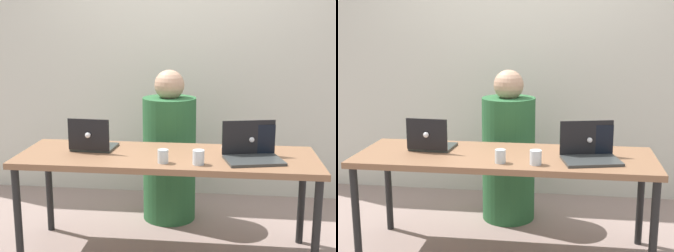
% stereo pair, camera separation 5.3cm
% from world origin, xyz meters
% --- Properties ---
extents(back_wall, '(5.12, 0.10, 2.59)m').
position_xyz_m(back_wall, '(0.00, 1.27, 1.29)').
color(back_wall, silver).
rests_on(back_wall, ground).
extents(desk, '(1.97, 0.65, 0.71)m').
position_xyz_m(desk, '(0.00, 0.00, 0.65)').
color(desk, '#8B6042').
rests_on(desk, ground).
extents(person_at_center, '(0.49, 0.49, 1.21)m').
position_xyz_m(person_at_center, '(-0.06, 0.63, 0.54)').
color(person_at_center, '#2B6337').
rests_on(person_at_center, ground).
extents(laptop_front_right, '(0.40, 0.33, 0.24)m').
position_xyz_m(laptop_front_right, '(0.55, -0.06, 0.76)').
color(laptop_front_right, '#383B3B').
rests_on(laptop_front_right, desk).
extents(laptop_back_right, '(0.35, 0.27, 0.21)m').
position_xyz_m(laptop_back_right, '(0.54, 0.10, 0.75)').
color(laptop_back_right, silver).
rests_on(laptop_back_right, desk).
extents(laptop_back_left, '(0.30, 0.28, 0.23)m').
position_xyz_m(laptop_back_left, '(-0.52, 0.06, 0.76)').
color(laptop_back_left, '#343B37').
rests_on(laptop_back_left, desk).
extents(water_glass_center, '(0.07, 0.07, 0.09)m').
position_xyz_m(water_glass_center, '(-0.00, -0.19, 0.75)').
color(water_glass_center, silver).
rests_on(water_glass_center, desk).
extents(water_glass_right, '(0.07, 0.07, 0.09)m').
position_xyz_m(water_glass_right, '(0.22, -0.20, 0.75)').
color(water_glass_right, silver).
rests_on(water_glass_right, desk).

